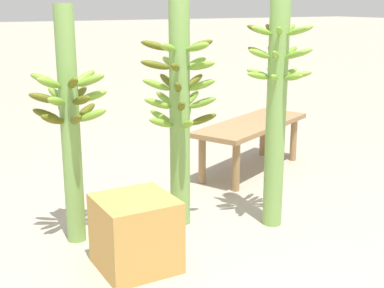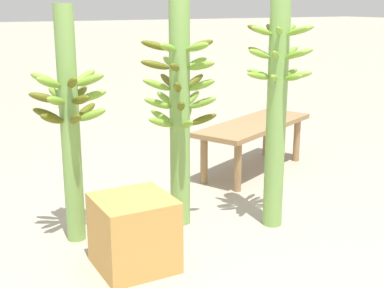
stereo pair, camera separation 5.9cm
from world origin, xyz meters
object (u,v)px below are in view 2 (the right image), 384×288
(banana_stalk_left, at_px, (70,119))
(banana_stalk_center, at_px, (180,100))
(banana_stalk_right, at_px, (277,92))
(produce_crate, at_px, (134,233))
(market_bench, at_px, (254,130))

(banana_stalk_left, distance_m, banana_stalk_center, 0.70)
(banana_stalk_center, height_order, banana_stalk_right, banana_stalk_right)
(produce_crate, bearing_deg, banana_stalk_left, 109.62)
(banana_stalk_right, bearing_deg, produce_crate, -173.80)
(banana_stalk_right, xyz_separation_m, market_bench, (0.55, 1.02, -0.52))
(banana_stalk_center, relative_size, banana_stalk_right, 0.94)
(banana_stalk_left, distance_m, banana_stalk_right, 1.28)
(banana_stalk_right, bearing_deg, banana_stalk_center, 148.94)
(banana_stalk_right, height_order, produce_crate, banana_stalk_right)
(banana_stalk_center, height_order, market_bench, banana_stalk_center)
(banana_stalk_center, xyz_separation_m, produce_crate, (-0.51, -0.43, -0.63))
(banana_stalk_center, bearing_deg, banana_stalk_left, 173.33)
(banana_stalk_center, xyz_separation_m, banana_stalk_right, (0.52, -0.32, 0.05))
(banana_stalk_center, distance_m, banana_stalk_right, 0.62)
(market_bench, relative_size, produce_crate, 3.26)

